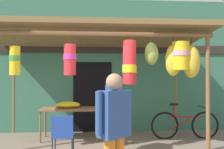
# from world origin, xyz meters

# --- Properties ---
(shop_facade) EXTENTS (10.58, 0.29, 3.84)m
(shop_facade) POSITION_xyz_m (-0.00, 2.28, 1.92)
(shop_facade) COLOR #387056
(shop_facade) RESTS_ON ground_plane
(market_stall_canopy) EXTENTS (5.18, 2.60, 2.75)m
(market_stall_canopy) POSITION_xyz_m (0.29, 0.94, 2.40)
(market_stall_canopy) COLOR brown
(market_stall_canopy) RESTS_ON ground_plane
(display_table) EXTENTS (1.45, 0.72, 0.78)m
(display_table) POSITION_xyz_m (-0.59, 1.32, 0.70)
(display_table) COLOR brown
(display_table) RESTS_ON ground_plane
(flower_heap_on_table) EXTENTS (0.61, 0.43, 0.16)m
(flower_heap_on_table) POSITION_xyz_m (-0.64, 1.37, 0.86)
(flower_heap_on_table) COLOR yellow
(flower_heap_on_table) RESTS_ON display_table
(folding_chair) EXTENTS (0.40, 0.40, 0.84)m
(folding_chair) POSITION_xyz_m (-0.58, -0.25, 0.50)
(folding_chair) COLOR #2347A8
(folding_chair) RESTS_ON ground_plane
(wicker_basket_by_table) EXTENTS (0.43, 0.43, 0.21)m
(wicker_basket_by_table) POSITION_xyz_m (0.47, 0.74, 0.10)
(wicker_basket_by_table) COLOR olive
(wicker_basket_by_table) RESTS_ON ground_plane
(wicker_basket_spare) EXTENTS (0.43, 0.43, 0.25)m
(wicker_basket_spare) POSITION_xyz_m (0.60, 1.50, 0.13)
(wicker_basket_spare) COLOR olive
(wicker_basket_spare) RESTS_ON ground_plane
(parked_bicycle) EXTENTS (1.75, 0.44, 0.92)m
(parked_bicycle) POSITION_xyz_m (2.32, 1.16, 0.35)
(parked_bicycle) COLOR black
(parked_bicycle) RESTS_ON ground_plane
(vendor_in_orange) EXTENTS (0.32, 0.58, 1.63)m
(vendor_in_orange) POSITION_xyz_m (0.40, -0.09, 0.96)
(vendor_in_orange) COLOR #4C8E7A
(vendor_in_orange) RESTS_ON ground_plane
(customer_foreground) EXTENTS (0.49, 0.42, 1.61)m
(customer_foreground) POSITION_xyz_m (0.27, -1.85, 0.94)
(customer_foreground) COLOR orange
(customer_foreground) RESTS_ON ground_plane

